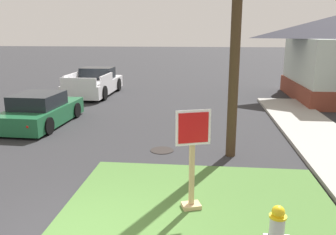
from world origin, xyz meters
The scene contains 6 objects.
grass_corner_patch centered at (2.00, 1.32, 0.04)m, with size 5.43×4.75×0.08m, color #477033.
sidewalk_strip centered at (5.91, 5.34, 0.06)m, with size 2.20×16.08×0.12m, color #9E9B93.
stop_sign centered at (1.82, 1.43, 1.03)m, with size 0.65×0.38×2.00m.
manhole_cover centered at (0.80, 5.00, 0.01)m, with size 0.70×0.70×0.02m, color black.
parked_sedan_green centered at (-4.16, 7.49, 0.54)m, with size 2.00×4.10×1.25m.
pickup_truck_white centered at (-4.16, 14.17, 0.62)m, with size 2.21×5.02×1.48m.
Camera 1 is at (2.01, -4.86, 3.48)m, focal length 37.14 mm.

